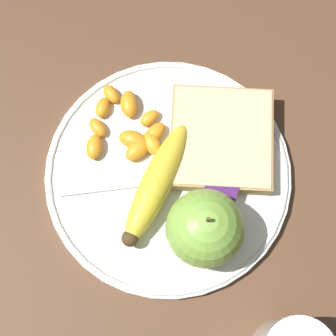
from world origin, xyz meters
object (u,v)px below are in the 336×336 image
object	(u,v)px
apple	(205,228)
jam_packet	(221,189)
bread_slice	(221,139)
banana	(156,184)
plate	(168,174)
fork	(162,179)

from	to	relation	value
apple	jam_packet	distance (m)	0.06
apple	bread_slice	size ratio (longest dim) A/B	0.62
apple	bread_slice	xyz separation A→B (m)	(-0.11, -0.01, -0.03)
banana	jam_packet	size ratio (longest dim) A/B	3.45
bread_slice	jam_packet	world-z (taller)	same
plate	jam_packet	bearing A→B (deg)	88.42
plate	fork	xyz separation A→B (m)	(0.01, -0.00, 0.01)
bread_slice	apple	bearing A→B (deg)	7.18
apple	bread_slice	world-z (taller)	apple
plate	jam_packet	world-z (taller)	jam_packet
banana	jam_packet	bearing A→B (deg)	105.36
banana	jam_packet	xyz separation A→B (m)	(-0.02, 0.07, -0.01)
plate	apple	bearing A→B (deg)	46.93
jam_packet	banana	bearing A→B (deg)	-74.64
plate	fork	distance (m)	0.01
fork	jam_packet	size ratio (longest dim) A/B	4.11
bread_slice	plate	bearing A→B (deg)	-39.71
apple	plate	bearing A→B (deg)	-133.07
plate	bread_slice	size ratio (longest dim) A/B	1.90
plate	jam_packet	xyz separation A→B (m)	(0.00, 0.06, 0.01)
plate	bread_slice	xyz separation A→B (m)	(-0.06, 0.05, 0.02)
banana	bread_slice	bearing A→B (deg)	145.47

